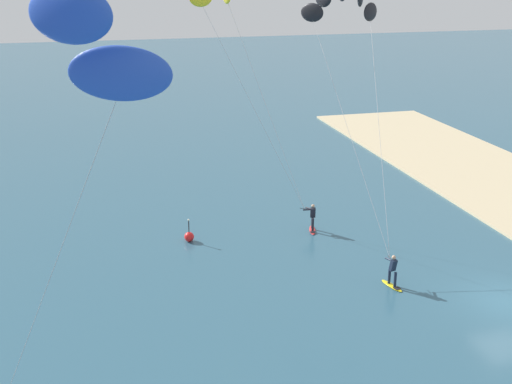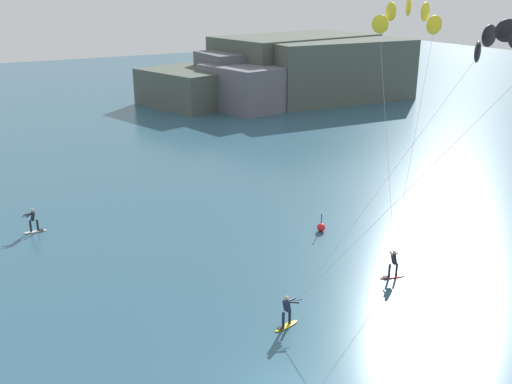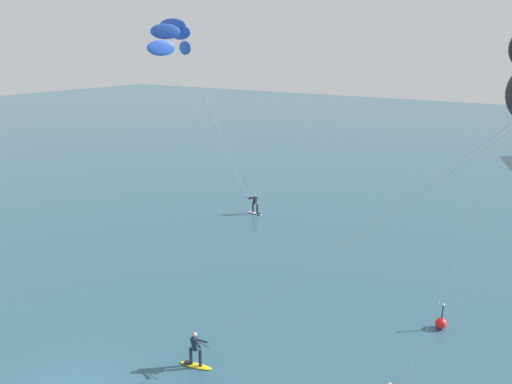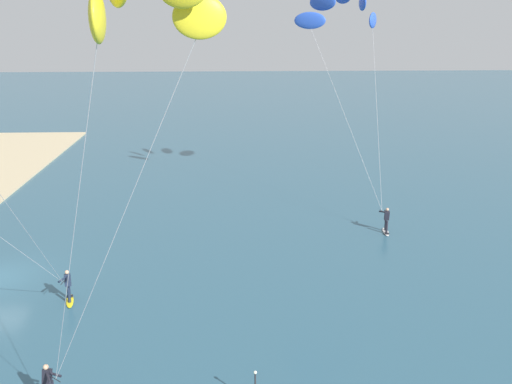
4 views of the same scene
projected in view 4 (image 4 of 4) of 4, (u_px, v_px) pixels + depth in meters
kitesurfer_mid_water at (144, 26)px, 13.43m from camera, size 6.77×6.99×15.02m
kitesurfer_far_out at (344, 15)px, 38.92m from camera, size 8.74×6.30×15.35m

